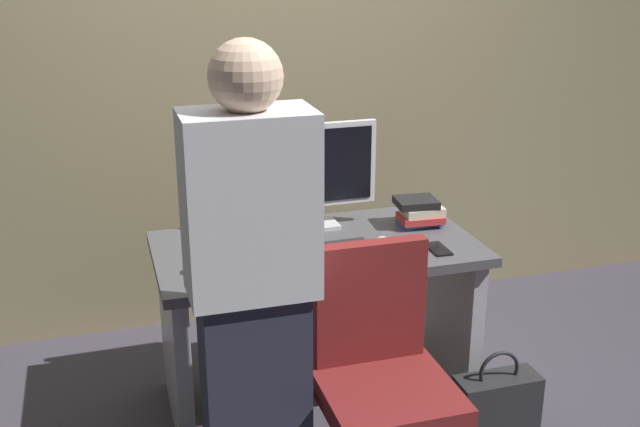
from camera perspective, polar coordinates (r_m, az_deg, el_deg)
ground_plane at (r=3.47m, az=-0.24°, el=-13.54°), size 9.00×9.00×0.00m
wall_back at (r=3.85m, az=-4.39°, el=13.59°), size 6.40×0.10×3.00m
desk at (r=3.23m, az=-0.26°, el=-6.13°), size 1.31×0.70×0.73m
office_chair at (r=2.70m, az=4.57°, el=-13.30°), size 0.52×0.52×0.94m
person_at_desk at (r=2.44m, az=-5.04°, el=-6.03°), size 0.40×0.24×1.64m
monitor at (r=3.24m, az=-0.40°, el=3.25°), size 0.54×0.14×0.46m
keyboard at (r=3.04m, az=-0.12°, el=-2.81°), size 0.43×0.15×0.02m
mouse at (r=3.12m, az=4.81°, el=-2.11°), size 0.06×0.10×0.03m
cup_near_keyboard at (r=2.87m, az=-8.21°, el=-3.61°), size 0.07×0.07×0.09m
book_stack at (r=3.35m, az=7.41°, el=0.11°), size 0.20×0.17×0.12m
cell_phone at (r=3.11m, az=8.76°, el=-2.61°), size 0.07×0.15×0.01m
handbag at (r=3.26m, az=12.96°, el=-13.64°), size 0.34×0.14×0.38m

